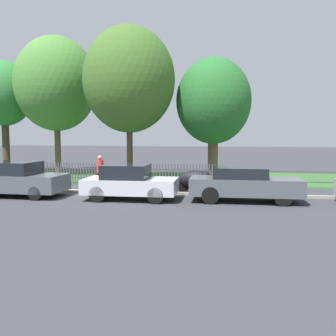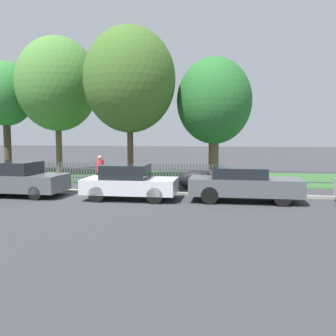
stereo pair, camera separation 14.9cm
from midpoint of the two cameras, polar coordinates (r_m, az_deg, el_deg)
name	(u,v)px [view 2 (the right image)]	position (r m, az deg, el deg)	size (l,w,h in m)	color
ground_plane	(81,193)	(17.68, -12.84, -3.67)	(120.00, 120.00, 0.00)	#38383D
kerb_stone	(82,191)	(17.77, -12.73, -3.43)	(40.71, 0.20, 0.12)	#9E998E
grass_strip	(122,176)	(23.78, -6.90, -1.27)	(40.71, 7.10, 0.01)	#33602D
park_fence	(103,173)	(20.37, -9.71, -0.82)	(40.71, 0.05, 1.14)	#4C4C51
parked_car_black_saloon	(18,179)	(17.48, -21.64, -1.57)	(4.02, 1.94, 1.49)	#51565B
parked_car_navy_estate	(129,182)	(15.47, -5.67, -2.12)	(3.81, 1.84, 1.45)	silver
parked_car_red_compact	(244,184)	(15.17, 11.77, -2.37)	(4.38, 1.63, 1.38)	#51565B
covered_motorcycle	(198,179)	(17.22, 4.80, -1.68)	(1.86, 0.87, 1.02)	black
tree_nearest_kerb	(6,94)	(27.72, -23.37, 10.29)	(3.75, 3.75, 7.53)	#473828
tree_behind_motorcycle	(57,84)	(26.03, -16.35, 12.15)	(5.32, 5.32, 8.98)	brown
tree_mid_park	(130,80)	(21.29, -5.66, 13.22)	(5.07, 5.07, 8.58)	brown
tree_far_left	(214,101)	(22.02, 7.24, 10.02)	(4.30, 4.30, 7.05)	brown
pedestrian_near_fence	(100,170)	(18.32, -10.06, -0.35)	(0.43, 0.43, 1.66)	black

